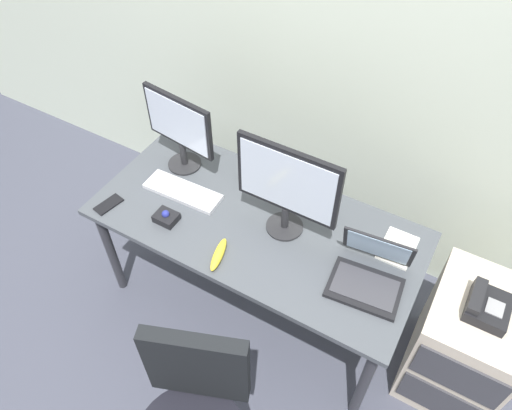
# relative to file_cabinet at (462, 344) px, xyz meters

# --- Properties ---
(ground_plane) EXTENTS (8.00, 8.00, 0.00)m
(ground_plane) POSITION_rel_file_cabinet_xyz_m (-1.09, -0.10, -0.33)
(ground_plane) COLOR #424552
(back_wall) EXTENTS (6.00, 0.10, 2.80)m
(back_wall) POSITION_rel_file_cabinet_xyz_m (-1.09, 0.63, 1.07)
(back_wall) COLOR beige
(back_wall) RESTS_ON ground
(desk) EXTENTS (1.62, 0.76, 0.70)m
(desk) POSITION_rel_file_cabinet_xyz_m (-1.09, -0.10, 0.30)
(desk) COLOR #464A50
(desk) RESTS_ON ground
(file_cabinet) EXTENTS (0.42, 0.53, 0.66)m
(file_cabinet) POSITION_rel_file_cabinet_xyz_m (0.00, 0.00, 0.00)
(file_cabinet) COLOR beige
(file_cabinet) RESTS_ON ground
(desk_phone) EXTENTS (0.17, 0.20, 0.09)m
(desk_phone) POSITION_rel_file_cabinet_xyz_m (-0.01, -0.02, 0.37)
(desk_phone) COLOR black
(desk_phone) RESTS_ON file_cabinet
(monitor_main) EXTENTS (0.50, 0.18, 0.49)m
(monitor_main) POSITION_rel_file_cabinet_xyz_m (-0.95, -0.07, 0.66)
(monitor_main) COLOR #262628
(monitor_main) RESTS_ON desk
(monitor_side) EXTENTS (0.42, 0.18, 0.44)m
(monitor_side) POSITION_rel_file_cabinet_xyz_m (-1.63, 0.06, 0.63)
(monitor_side) COLOR #262628
(monitor_side) RESTS_ON desk
(keyboard) EXTENTS (0.41, 0.15, 0.03)m
(keyboard) POSITION_rel_file_cabinet_xyz_m (-1.51, -0.12, 0.39)
(keyboard) COLOR silver
(keyboard) RESTS_ON desk
(laptop) EXTENTS (0.34, 0.33, 0.23)m
(laptop) POSITION_rel_file_cabinet_xyz_m (-0.50, -0.15, 0.43)
(laptop) COLOR black
(laptop) RESTS_ON desk
(trackball_mouse) EXTENTS (0.11, 0.09, 0.07)m
(trackball_mouse) POSITION_rel_file_cabinet_xyz_m (-1.47, -0.31, 0.40)
(trackball_mouse) COLOR black
(trackball_mouse) RESTS_ON desk
(coffee_mug) EXTENTS (0.09, 0.08, 0.09)m
(coffee_mug) POSITION_rel_file_cabinet_xyz_m (-1.27, 0.16, 0.42)
(coffee_mug) COLOR black
(coffee_mug) RESTS_ON desk
(paper_notepad) EXTENTS (0.15, 0.21, 0.01)m
(paper_notepad) POSITION_rel_file_cabinet_xyz_m (-0.44, 0.08, 0.38)
(paper_notepad) COLOR white
(paper_notepad) RESTS_ON desk
(cell_phone) EXTENTS (0.09, 0.15, 0.01)m
(cell_phone) POSITION_rel_file_cabinet_xyz_m (-1.79, -0.38, 0.38)
(cell_phone) COLOR black
(cell_phone) RESTS_ON desk
(banana) EXTENTS (0.09, 0.19, 0.04)m
(banana) POSITION_rel_file_cabinet_xyz_m (-1.13, -0.37, 0.39)
(banana) COLOR yellow
(banana) RESTS_ON desk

